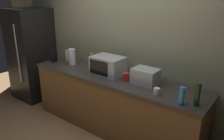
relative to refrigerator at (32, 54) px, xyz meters
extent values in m
cube|color=gray|center=(2.05, 0.41, 0.45)|extent=(6.40, 0.10, 2.70)
cube|color=brown|center=(2.05, 0.00, -0.47)|extent=(2.80, 0.60, 0.86)
cube|color=#38332D|center=(2.05, 0.00, -0.02)|extent=(2.84, 0.64, 0.04)
cube|color=black|center=(0.00, 0.00, 0.00)|extent=(0.72, 0.70, 1.80)
cylinder|color=silver|center=(0.14, -0.37, 0.10)|extent=(0.02, 0.02, 1.10)
cube|color=#B7BABF|center=(1.94, 0.05, 0.13)|extent=(0.48, 0.34, 0.27)
cube|color=black|center=(1.90, -0.12, 0.13)|extent=(0.34, 0.01, 0.21)
cube|color=#B7BABF|center=(2.58, 0.06, 0.10)|extent=(0.34, 0.26, 0.21)
cylinder|color=white|center=(1.14, 0.05, 0.13)|extent=(0.12, 0.12, 0.27)
cube|color=black|center=(0.78, -0.04, 0.07)|extent=(0.07, 0.12, 0.15)
cylinder|color=#338CE5|center=(3.19, -0.22, 0.10)|extent=(0.06, 0.06, 0.20)
cylinder|color=orange|center=(1.47, 0.19, 0.11)|extent=(0.06, 0.06, 0.22)
cylinder|color=#1E3F19|center=(3.33, -0.14, 0.13)|extent=(0.06, 0.06, 0.26)
cylinder|color=beige|center=(0.92, 0.13, 0.10)|extent=(0.06, 0.06, 0.20)
cylinder|color=white|center=(2.86, -0.16, 0.04)|extent=(0.08, 0.08, 0.09)
cylinder|color=red|center=(2.30, 0.00, 0.05)|extent=(0.09, 0.09, 0.11)
camera|label=1|loc=(3.96, -2.45, 1.17)|focal=36.07mm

